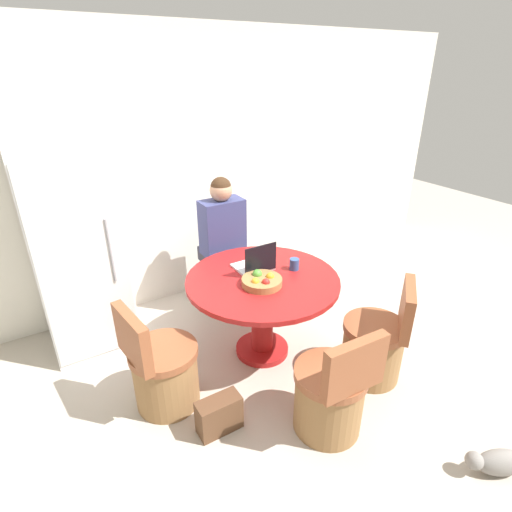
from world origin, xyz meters
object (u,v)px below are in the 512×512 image
object	(u,v)px
person_seated	(221,239)
cat	(498,462)
dining_table	(262,297)
handbag	(219,415)
chair_left_side	(163,372)
chair_near_right_corner	(375,346)
chair_near_camera	(331,396)
refrigerator	(77,251)
fruit_bowl	(262,281)
laptop	(255,264)

from	to	relation	value
person_seated	cat	bearing A→B (deg)	101.96
dining_table	handbag	bearing A→B (deg)	-141.63
chair_left_side	chair_near_right_corner	world-z (taller)	same
chair_near_camera	cat	size ratio (longest dim) A/B	2.13
refrigerator	fruit_bowl	bearing A→B (deg)	-42.71
fruit_bowl	refrigerator	bearing A→B (deg)	137.29
refrigerator	handbag	world-z (taller)	refrigerator
dining_table	person_seated	world-z (taller)	person_seated
dining_table	fruit_bowl	size ratio (longest dim) A/B	3.93
chair_near_right_corner	person_seated	bearing A→B (deg)	-110.94
handbag	dining_table	bearing A→B (deg)	38.37
chair_left_side	cat	bearing A→B (deg)	-144.02
chair_left_side	handbag	world-z (taller)	chair_left_side
chair_left_side	handbag	xyz separation A→B (m)	(0.22, -0.43, -0.15)
laptop	chair_near_camera	bearing A→B (deg)	86.37
chair_near_right_corner	person_seated	world-z (taller)	person_seated
refrigerator	cat	distance (m)	3.30
refrigerator	chair_near_camera	world-z (taller)	refrigerator
person_seated	cat	world-z (taller)	person_seated
chair_left_side	cat	size ratio (longest dim) A/B	2.13
chair_left_side	fruit_bowl	world-z (taller)	chair_left_side
chair_left_side	person_seated	xyz separation A→B (m)	(0.97, 0.95, 0.46)
chair_near_right_corner	cat	world-z (taller)	chair_near_right_corner
cat	chair_near_camera	bearing A→B (deg)	-22.80
person_seated	dining_table	bearing A→B (deg)	86.09
dining_table	fruit_bowl	bearing A→B (deg)	-126.00
refrigerator	person_seated	distance (m)	1.26
fruit_bowl	person_seated	bearing A→B (deg)	82.48
dining_table	chair_near_right_corner	world-z (taller)	chair_near_right_corner
laptop	fruit_bowl	xyz separation A→B (m)	(-0.08, -0.24, -0.02)
chair_near_right_corner	fruit_bowl	xyz separation A→B (m)	(-0.66, 0.61, 0.47)
chair_near_right_corner	person_seated	xyz separation A→B (m)	(-0.53, 1.53, 0.46)
dining_table	chair_left_side	size ratio (longest dim) A/B	1.46
chair_near_camera	person_seated	world-z (taller)	person_seated
person_seated	cat	distance (m)	2.68
laptop	refrigerator	bearing A→B (deg)	-33.61
refrigerator	cat	xyz separation A→B (m)	(1.79, -2.66, -0.78)
chair_left_side	chair_near_right_corner	xyz separation A→B (m)	(1.50, -0.58, 0.00)
chair_left_side	handbag	size ratio (longest dim) A/B	2.79
refrigerator	dining_table	distance (m)	1.56
refrigerator	laptop	distance (m)	1.46
chair_left_side	chair_near_right_corner	size ratio (longest dim) A/B	1.00
dining_table	chair_near_camera	distance (m)	0.95
dining_table	chair_near_camera	world-z (taller)	chair_near_camera
refrigerator	chair_left_side	xyz separation A→B (m)	(0.29, -1.07, -0.59)
chair_near_right_corner	person_seated	size ratio (longest dim) A/B	0.62
chair_near_camera	fruit_bowl	world-z (taller)	chair_near_camera
fruit_bowl	handbag	bearing A→B (deg)	-143.84
dining_table	fruit_bowl	xyz separation A→B (m)	(-0.06, -0.09, 0.21)
dining_table	chair_near_camera	size ratio (longest dim) A/B	1.46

